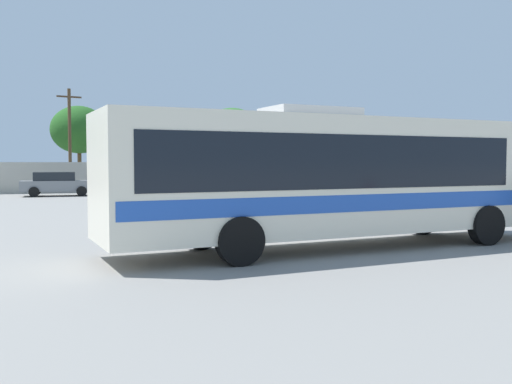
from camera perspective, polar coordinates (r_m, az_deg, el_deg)
The scene contains 11 objects.
ground_plane at distance 24.50m, azimuth -1.53°, elevation -2.07°, with size 300.00×300.00×0.00m, color gray.
perimeter_wall at distance 42.90m, azimuth -8.75°, elevation 1.52°, with size 80.00×0.30×2.15m, color #B2AD9E.
coach_bus_cream_blue at distance 14.46m, azimuth 8.00°, elevation 1.76°, with size 12.28×4.02×3.48m.
vendor_umbrella_near_gate_red at distance 24.55m, azimuth 22.70°, elevation 1.66°, with size 1.86×1.86×2.01m.
parked_car_leftmost_grey at distance 38.52m, azimuth -19.20°, elevation 0.82°, with size 4.53×2.00×1.53m.
parked_car_second_dark_blue at distance 38.79m, azimuth -10.60°, elevation 0.89°, with size 4.55×2.21×1.43m.
parked_car_third_white at distance 40.03m, azimuth -1.67°, elevation 1.02°, with size 4.50×2.16×1.46m.
parked_car_rightmost_black at distance 41.62m, azimuth 5.58°, elevation 1.10°, with size 4.38×2.01×1.48m.
utility_pole_near at distance 44.77m, azimuth -18.07°, elevation 5.17°, with size 1.77×0.57×7.58m.
roadside_tree_midleft at distance 48.94m, azimuth -17.23°, elevation 5.94°, with size 4.54×4.54×6.72m.
roadside_tree_midright at distance 47.57m, azimuth -2.40°, elevation 5.66°, with size 5.31×5.31×6.63m.
Camera 1 is at (-6.94, -13.39, 2.17)m, focal length 40.12 mm.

